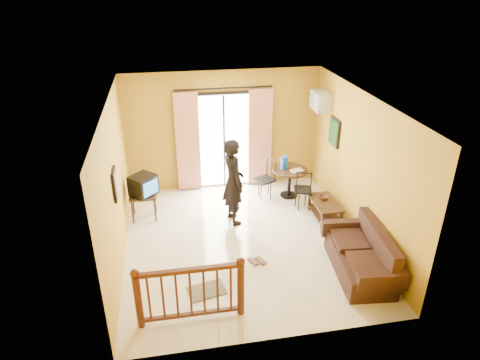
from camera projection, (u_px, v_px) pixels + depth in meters
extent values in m
plane|color=beige|center=(243.00, 241.00, 8.34)|extent=(5.00, 5.00, 0.00)
plane|color=white|center=(244.00, 101.00, 7.10)|extent=(5.00, 5.00, 0.00)
plane|color=#B78C23|center=(224.00, 131.00, 9.93)|extent=(4.50, 0.00, 4.50)
plane|color=#B78C23|center=(280.00, 259.00, 5.51)|extent=(4.50, 0.00, 4.50)
plane|color=#B78C23|center=(115.00, 187.00, 7.36)|extent=(0.00, 5.00, 5.00)
plane|color=#B78C23|center=(360.00, 167.00, 8.08)|extent=(0.00, 5.00, 5.00)
cube|color=black|center=(224.00, 141.00, 10.02)|extent=(1.34, 0.03, 2.34)
cube|color=white|center=(224.00, 142.00, 9.99)|extent=(1.20, 0.04, 2.20)
cube|color=black|center=(224.00, 142.00, 9.98)|extent=(0.04, 0.02, 2.20)
cube|color=beige|center=(188.00, 143.00, 9.79)|extent=(0.55, 0.08, 2.35)
cube|color=beige|center=(260.00, 138.00, 10.06)|extent=(0.55, 0.08, 2.35)
cylinder|color=black|center=(223.00, 88.00, 9.39)|extent=(2.20, 0.04, 0.04)
cube|color=black|center=(143.00, 195.00, 8.90)|extent=(0.55, 0.46, 0.04)
cylinder|color=black|center=(133.00, 212.00, 8.82)|extent=(0.04, 0.04, 0.53)
cylinder|color=black|center=(155.00, 210.00, 8.90)|extent=(0.04, 0.04, 0.53)
cylinder|color=black|center=(133.00, 203.00, 9.15)|extent=(0.04, 0.04, 0.53)
cylinder|color=black|center=(155.00, 201.00, 9.22)|extent=(0.04, 0.04, 0.53)
cube|color=black|center=(143.00, 185.00, 8.80)|extent=(0.64, 0.64, 0.43)
cube|color=blue|center=(151.00, 188.00, 8.69)|extent=(0.28, 0.28, 0.31)
cube|color=black|center=(115.00, 184.00, 7.12)|extent=(0.04, 0.42, 0.52)
cube|color=#5A554D|center=(117.00, 184.00, 7.12)|extent=(0.01, 0.34, 0.44)
cylinder|color=black|center=(290.00, 170.00, 9.73)|extent=(0.81, 0.81, 0.04)
cylinder|color=black|center=(289.00, 183.00, 9.88)|extent=(0.08, 0.08, 0.66)
cylinder|color=black|center=(289.00, 195.00, 10.02)|extent=(0.40, 0.40, 0.03)
cylinder|color=#1248B1|center=(284.00, 163.00, 9.69)|extent=(0.16, 0.16, 0.30)
cube|color=beige|center=(297.00, 170.00, 9.65)|extent=(0.32, 0.26, 0.02)
cube|color=silver|center=(320.00, 101.00, 9.45)|extent=(0.30, 0.60, 0.40)
cube|color=gray|center=(314.00, 101.00, 9.42)|extent=(0.02, 0.56, 0.36)
cube|color=black|center=(334.00, 132.00, 9.11)|extent=(0.04, 0.50, 0.60)
cube|color=black|center=(333.00, 132.00, 9.11)|extent=(0.01, 0.42, 0.52)
cube|color=black|center=(325.00, 203.00, 8.94)|extent=(0.50, 0.90, 0.04)
cube|color=black|center=(324.00, 213.00, 9.06)|extent=(0.46, 0.86, 0.03)
cube|color=black|center=(322.00, 221.00, 8.64)|extent=(0.05, 0.05, 0.38)
cube|color=black|center=(341.00, 219.00, 8.70)|extent=(0.05, 0.05, 0.38)
cube|color=black|center=(309.00, 202.00, 9.35)|extent=(0.05, 0.05, 0.38)
cube|color=black|center=(327.00, 201.00, 9.41)|extent=(0.05, 0.05, 0.38)
imported|color=#4E281B|center=(323.00, 198.00, 9.03)|extent=(0.21, 0.21, 0.06)
cube|color=black|center=(359.00, 262.00, 7.41)|extent=(0.96, 1.68, 0.40)
cube|color=black|center=(378.00, 244.00, 7.30)|extent=(0.34, 1.61, 0.55)
cube|color=black|center=(382.00, 281.00, 6.62)|extent=(0.81, 0.24, 0.30)
cube|color=black|center=(343.00, 228.00, 8.00)|extent=(0.81, 0.24, 0.30)
cube|color=black|center=(367.00, 264.00, 6.99)|extent=(0.61, 0.70, 0.10)
cube|color=black|center=(350.00, 240.00, 7.61)|extent=(0.61, 0.70, 0.10)
imported|color=black|center=(233.00, 182.00, 8.63)|extent=(0.57, 0.74, 1.82)
cylinder|color=#471E0F|center=(138.00, 302.00, 6.15)|extent=(0.11, 0.11, 0.92)
cylinder|color=#471E0F|center=(241.00, 289.00, 6.39)|extent=(0.11, 0.11, 0.92)
sphere|color=#471E0F|center=(135.00, 274.00, 5.93)|extent=(0.13, 0.13, 0.13)
sphere|color=#471E0F|center=(241.00, 262.00, 6.17)|extent=(0.13, 0.13, 0.13)
cube|color=#471E0F|center=(189.00, 270.00, 6.07)|extent=(1.55, 0.08, 0.06)
cube|color=#471E0F|center=(192.00, 314.00, 6.43)|extent=(1.55, 0.06, 0.05)
cube|color=#60584D|center=(207.00, 290.00, 7.04)|extent=(0.67, 0.51, 0.02)
cube|color=#4E281B|center=(253.00, 262.00, 7.73)|extent=(0.19, 0.27, 0.03)
cube|color=#4E281B|center=(261.00, 261.00, 7.75)|extent=(0.19, 0.27, 0.03)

